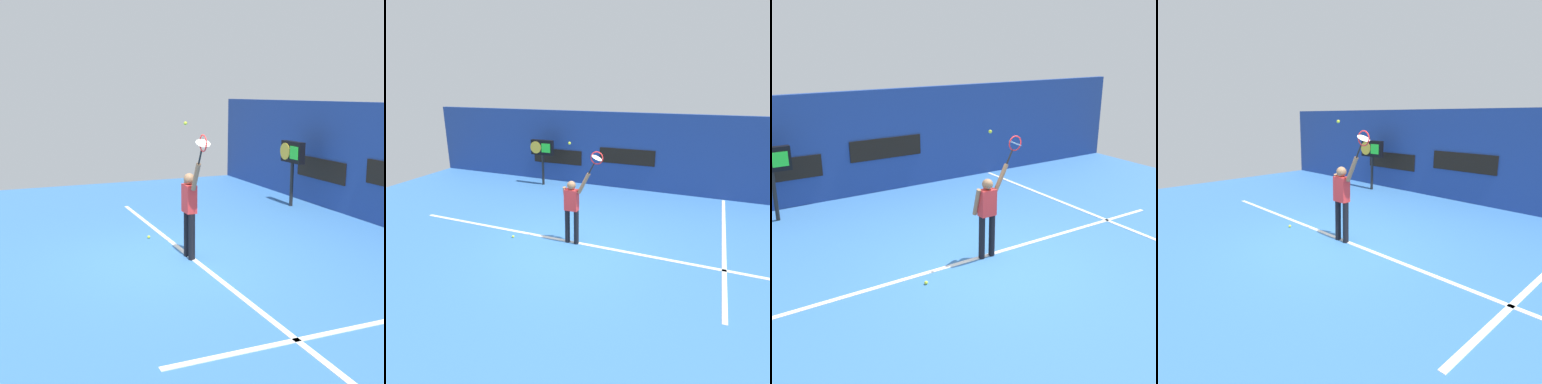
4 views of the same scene
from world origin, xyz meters
The scene contains 11 objects.
ground_plane centered at (0.00, 0.00, 0.00)m, with size 18.00×18.00×0.00m, color #3870B2.
back_wall centered at (0.00, 5.69, 1.49)m, with size 18.00×0.20×2.98m, color navy.
sponsor_banner_center centered at (0.00, 5.57, 1.30)m, with size 2.20×0.03×0.60m, color black.
sponsor_banner_portside centered at (-3.00, 5.57, 1.07)m, with size 2.20×0.03×0.60m, color black.
court_baseline centered at (0.00, 0.40, 0.01)m, with size 10.00×0.10×0.01m, color white.
court_sideline centered at (3.64, 2.00, 0.01)m, with size 0.10×7.00×0.01m, color white.
tennis_player centered at (-0.06, 0.37, 1.01)m, with size 0.75×0.31×1.95m.
tennis_racket centered at (0.58, 0.37, 2.30)m, with size 0.43×0.27×0.62m.
tennis_ball centered at (-0.08, 0.30, 2.64)m, with size 0.07×0.07×0.07m, color #CCE033.
scoreboard_clock centered at (-3.31, 4.82, 1.46)m, with size 0.96×0.20×1.86m.
spare_ball centered at (-1.66, 0.03, 0.03)m, with size 0.07×0.07×0.07m, color #CCE033.
Camera 2 is at (3.10, -6.83, 3.96)m, focal length 30.91 mm.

